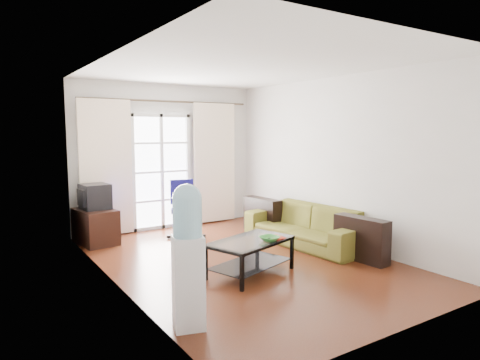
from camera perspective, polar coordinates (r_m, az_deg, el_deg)
name	(u,v)px	position (r m, az deg, el deg)	size (l,w,h in m)	color
floor	(243,260)	(6.20, 0.40, -10.67)	(5.20, 5.20, 0.00)	#582815
ceiling	(243,67)	(5.98, 0.42, 14.87)	(5.20, 5.20, 0.00)	white
wall_back	(168,157)	(8.23, -9.62, 3.08)	(3.60, 0.02, 2.70)	silver
wall_front	(405,186)	(4.04, 21.16, -0.77)	(3.60, 0.02, 2.70)	silver
wall_left	(114,173)	(5.17, -16.48, 0.91)	(0.02, 5.20, 2.70)	silver
wall_right	(336,161)	(7.09, 12.67, 2.47)	(0.02, 5.20, 2.70)	silver
french_door	(162,172)	(8.14, -10.40, 1.09)	(1.16, 0.06, 2.15)	white
curtain_rod	(169,101)	(8.14, -9.48, 10.31)	(0.04, 0.04, 3.30)	#4C3F2D
curtain_left	(106,168)	(7.73, -17.43, 1.54)	(0.90, 0.07, 2.35)	#FFEBCD
curtain_right	(214,163)	(8.55, -3.43, 2.29)	(0.90, 0.07, 2.35)	#FFEBCD
radiator	(208,206)	(8.61, -4.32, -3.53)	(0.64, 0.12, 0.64)	gray
sofa	(306,225)	(7.04, 8.74, -5.99)	(1.00, 2.21, 0.63)	olive
coffee_table	(250,252)	(5.55, 1.41, -9.59)	(1.26, 0.94, 0.45)	silver
bowl	(270,239)	(5.46, 3.96, -7.80)	(0.29, 0.29, 0.06)	#338D4B
book	(271,238)	(5.56, 4.14, -7.75)	(0.17, 0.23, 0.02)	maroon
remote	(272,238)	(5.59, 4.30, -7.68)	(0.15, 0.04, 0.02)	black
tv_stand	(96,226)	(7.41, -18.70, -5.89)	(0.52, 0.77, 0.57)	black
crt_tv	(94,197)	(7.35, -18.88, -2.11)	(0.49, 0.48, 0.41)	black
task_chair	(185,222)	(7.35, -7.31, -5.58)	(0.79, 0.79, 1.01)	black
water_cooler	(188,254)	(4.02, -6.95, -9.71)	(0.34, 0.34, 1.36)	white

